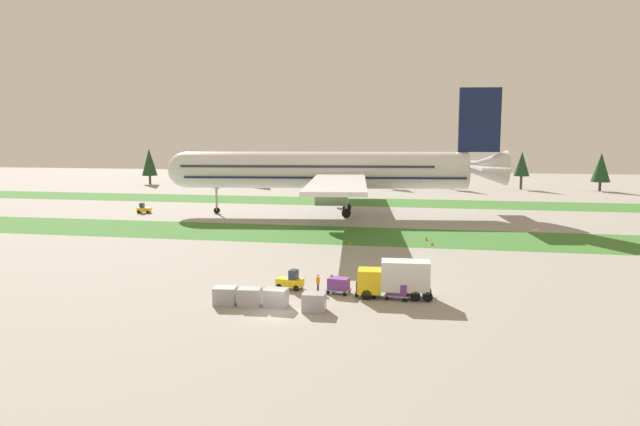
{
  "coord_description": "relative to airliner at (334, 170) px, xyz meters",
  "views": [
    {
      "loc": [
        13.02,
        -47.43,
        15.24
      ],
      "look_at": [
        -2.96,
        35.8,
        4.0
      ],
      "focal_mm": 33.02,
      "sensor_mm": 36.0,
      "label": 1
    }
  ],
  "objects": [
    {
      "name": "taxiway_marker_1",
      "position": [
        17.87,
        -25.19,
        -8.31
      ],
      "size": [
        0.44,
        0.44,
        0.6
      ],
      "primitive_type": "cone",
      "color": "orange",
      "rests_on": "ground"
    },
    {
      "name": "cargo_dolly_second",
      "position": [
        12.75,
        -56.74,
        -7.69
      ],
      "size": [
        2.4,
        1.82,
        1.55
      ],
      "rotation": [
        0.0,
        0.0,
        1.42
      ],
      "color": "#A3A3A8",
      "rests_on": "ground"
    },
    {
      "name": "taxiway_marker_0",
      "position": [
        18.73,
        -29.02,
        -8.33
      ],
      "size": [
        0.44,
        0.44,
        0.56
      ],
      "primitive_type": "cone",
      "color": "orange",
      "rests_on": "ground"
    },
    {
      "name": "cargo_dolly_lead",
      "position": [
        9.88,
        -56.29,
        -7.69
      ],
      "size": [
        2.4,
        1.82,
        1.55
      ],
      "rotation": [
        0.0,
        0.0,
        1.42
      ],
      "color": "#A3A3A8",
      "rests_on": "ground"
    },
    {
      "name": "taxiway_marker_2",
      "position": [
        7.44,
        -30.74,
        -8.34
      ],
      "size": [
        0.44,
        0.44,
        0.55
      ],
      "primitive_type": "cone",
      "color": "orange",
      "rests_on": "ground"
    },
    {
      "name": "catering_truck",
      "position": [
        15.38,
        -56.78,
        -6.66
      ],
      "size": [
        7.09,
        2.75,
        3.58
      ],
      "rotation": [
        0.0,
        0.0,
        1.64
      ],
      "color": "yellow",
      "rests_on": "ground"
    },
    {
      "name": "grass_strip_far",
      "position": [
        5.55,
        22.43,
        -8.61
      ],
      "size": [
        320.0,
        16.67,
        0.01
      ],
      "primitive_type": "cube",
      "color": "#3D752D",
      "rests_on": "ground"
    },
    {
      "name": "uld_container_1",
      "position": [
        2.68,
        -61.82,
        -7.8
      ],
      "size": [
        2.13,
        1.77,
        1.61
      ],
      "primitive_type": "cube",
      "rotation": [
        0.0,
        0.0,
        0.09
      ],
      "color": "#A3A3A8",
      "rests_on": "ground"
    },
    {
      "name": "uld_container_2",
      "position": [
        5.06,
        -61.66,
        -7.8
      ],
      "size": [
        2.05,
        1.66,
        1.63
      ],
      "primitive_type": "cube",
      "rotation": [
        0.0,
        0.0,
        -0.03
      ],
      "color": "#A3A3A8",
      "rests_on": "ground"
    },
    {
      "name": "baggage_tug",
      "position": [
        4.92,
        -55.52,
        -7.79
      ],
      "size": [
        2.77,
        1.68,
        1.97
      ],
      "rotation": [
        0.0,
        0.0,
        1.42
      ],
      "color": "yellow",
      "rests_on": "ground"
    },
    {
      "name": "ground_crew_marshaller",
      "position": [
        9.08,
        -55.74,
        -7.66
      ],
      "size": [
        0.39,
        0.46,
        1.74
      ],
      "rotation": [
        0.0,
        0.0,
        5.4
      ],
      "color": "black",
      "rests_on": "ground"
    },
    {
      "name": "uld_container_3",
      "position": [
        8.68,
        -62.34,
        -7.81
      ],
      "size": [
        2.08,
        1.7,
        1.6
      ],
      "primitive_type": "cube",
      "rotation": [
        0.0,
        0.0,
        0.05
      ],
      "color": "#A3A3A8",
      "rests_on": "ground"
    },
    {
      "name": "uld_container_0",
      "position": [
        0.35,
        -61.8,
        -7.82
      ],
      "size": [
        2.16,
        1.81,
        1.58
      ],
      "primitive_type": "cube",
      "rotation": [
        0.0,
        0.0,
        0.11
      ],
      "color": "#A3A3A8",
      "rests_on": "ground"
    },
    {
      "name": "distant_tree_line",
      "position": [
        5.56,
        59.82,
        -1.91
      ],
      "size": [
        155.57,
        10.44,
        11.11
      ],
      "color": "#4C3823",
      "rests_on": "ground"
    },
    {
      "name": "cargo_dolly_third",
      "position": [
        15.61,
        -57.18,
        -7.69
      ],
      "size": [
        2.4,
        1.82,
        1.55
      ],
      "rotation": [
        0.0,
        0.0,
        1.42
      ],
      "color": "#A3A3A8",
      "rests_on": "ground"
    },
    {
      "name": "grass_strip_near",
      "position": [
        5.55,
        -22.91,
        -8.61
      ],
      "size": [
        320.0,
        16.67,
        0.01
      ],
      "primitive_type": "cube",
      "color": "#3D752D",
      "rests_on": "ground"
    },
    {
      "name": "ground_crew_loader",
      "position": [
        7.8,
        -56.06,
        -7.66
      ],
      "size": [
        0.36,
        0.55,
        1.74
      ],
      "rotation": [
        0.0,
        0.0,
        1.8
      ],
      "color": "black",
      "rests_on": "ground"
    },
    {
      "name": "pushback_tractor",
      "position": [
        -37.28,
        -4.77,
        -7.79
      ],
      "size": [
        2.74,
        1.62,
        1.97
      ],
      "rotation": [
        0.0,
        0.0,
        4.84
      ],
      "color": "yellow",
      "rests_on": "ground"
    },
    {
      "name": "airliner",
      "position": [
        0.0,
        0.0,
        0.0
      ],
      "size": [
        64.68,
        79.98,
        24.01
      ],
      "rotation": [
        0.0,
        0.0,
        1.7
      ],
      "color": "white",
      "rests_on": "ground"
    },
    {
      "name": "ground_plane",
      "position": [
        5.55,
        -63.67,
        -8.61
      ],
      "size": [
        400.0,
        400.0,
        0.0
      ],
      "primitive_type": "plane",
      "color": "gray"
    }
  ]
}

